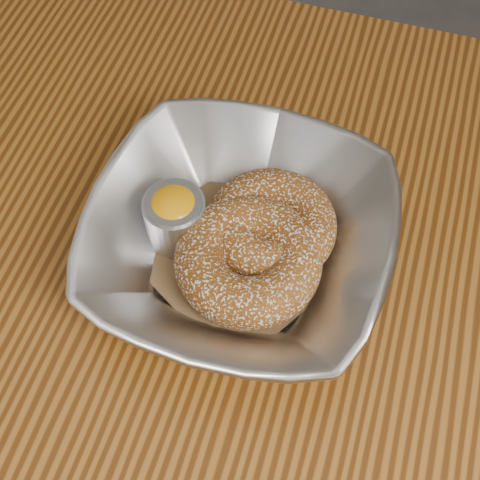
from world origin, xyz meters
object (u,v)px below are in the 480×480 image
(donut_front, at_px, (248,260))
(serving_bowl, at_px, (240,240))
(table, at_px, (263,392))
(ramekin, at_px, (175,216))
(donut_back, at_px, (271,225))

(donut_front, bearing_deg, serving_bowl, 125.80)
(table, height_order, serving_bowl, serving_bowl)
(ramekin, bearing_deg, donut_back, 13.77)
(table, distance_m, donut_front, 0.14)
(ramekin, bearing_deg, serving_bowl, -3.12)
(table, bearing_deg, ramekin, 142.82)
(table, height_order, donut_back, donut_back)
(table, relative_size, ramekin, 22.55)
(donut_front, bearing_deg, ramekin, 164.11)
(table, xyz_separation_m, serving_bowl, (-0.04, 0.07, 0.13))
(serving_bowl, xyz_separation_m, donut_back, (0.02, 0.02, -0.00))
(donut_back, bearing_deg, ramekin, -166.23)
(donut_back, xyz_separation_m, ramekin, (-0.08, -0.02, 0.01))
(serving_bowl, bearing_deg, donut_back, 47.40)
(donut_front, height_order, ramekin, ramekin)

